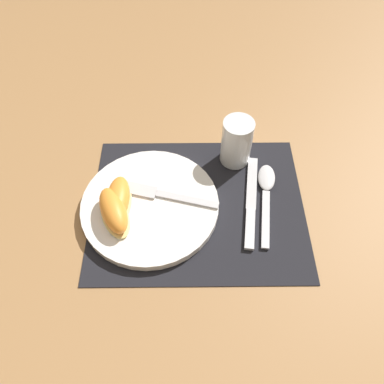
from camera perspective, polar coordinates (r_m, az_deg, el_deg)
The scene contains 9 objects.
ground_plane at distance 0.71m, azimuth 0.88°, elevation -2.14°, with size 3.00×3.00×0.00m, color #A37547.
placemat at distance 0.71m, azimuth 0.88°, elevation -2.06°, with size 0.40×0.32×0.00m.
plate at distance 0.70m, azimuth -6.39°, elevation -2.01°, with size 0.26×0.26×0.02m.
juice_glass at distance 0.75m, azimuth 6.76°, elevation 7.26°, with size 0.06×0.06×0.10m.
knife at distance 0.72m, azimuth 8.98°, elevation -1.62°, with size 0.05×0.21×0.01m.
spoon at distance 0.74m, azimuth 11.25°, elevation 0.61°, with size 0.05×0.19×0.01m.
fork at distance 0.70m, azimuth -4.85°, elevation -0.34°, with size 0.19×0.07×0.00m.
citrus_wedge_0 at distance 0.69m, azimuth -11.19°, elevation -1.10°, with size 0.05×0.10×0.03m.
citrus_wedge_1 at distance 0.68m, azimuth -11.85°, elevation -2.87°, with size 0.08×0.11×0.04m.
Camera 1 is at (-0.01, -0.39, 0.60)m, focal length 35.00 mm.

